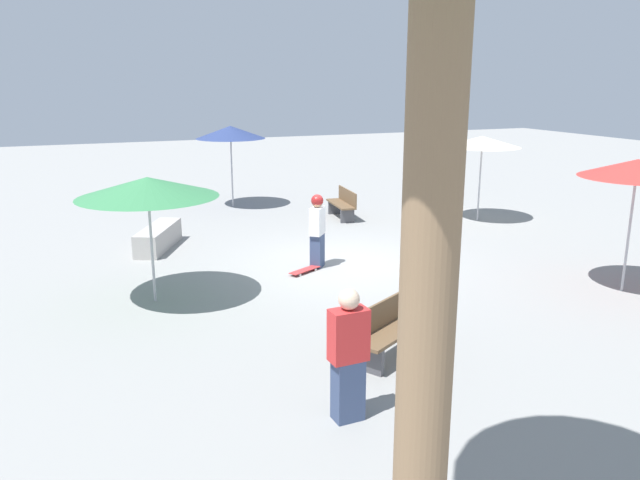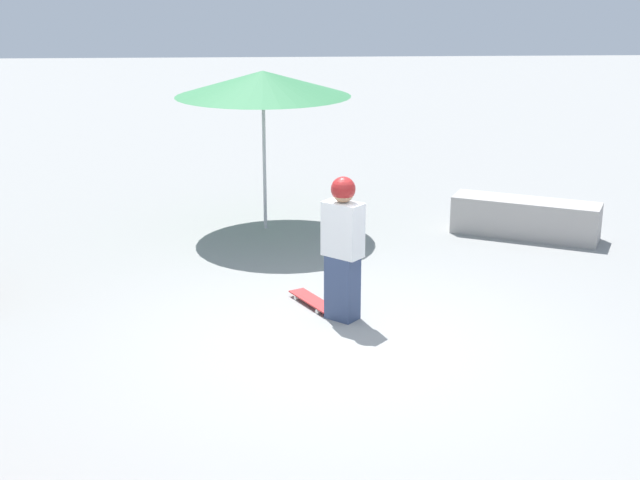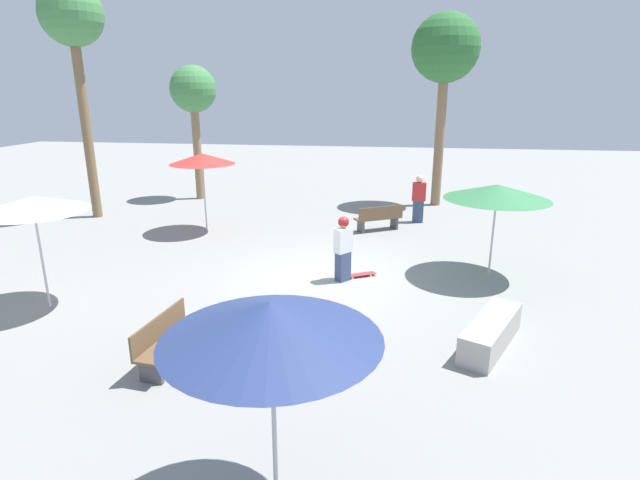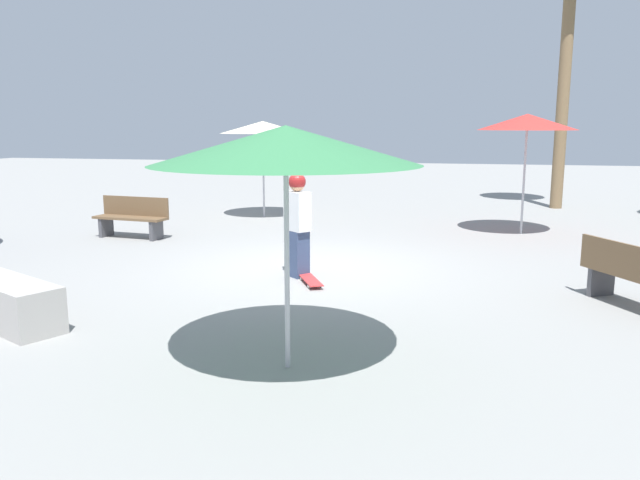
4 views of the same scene
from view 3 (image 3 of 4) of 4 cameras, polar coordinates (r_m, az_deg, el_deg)
The scene contains 14 objects.
ground_plane at distance 12.41m, azimuth -0.18°, elevation -4.38°, with size 60.00×60.00×0.00m, color gray.
skater_main at distance 12.01m, azimuth 2.67°, elevation -0.75°, with size 0.46×0.48×1.61m.
skateboard at distance 12.53m, azimuth 4.63°, elevation -3.95°, with size 0.80×0.55×0.07m.
concrete_ledge at distance 9.69m, azimuth 18.95°, elevation -9.99°, with size 1.41×2.11×0.54m.
bench_near at distance 8.99m, azimuth -17.00°, elevation -10.86°, with size 0.62×1.64×0.85m.
bench_far at distance 16.54m, azimuth 6.74°, elevation 2.48°, with size 1.60×1.19×0.85m.
shade_umbrella_cream at distance 11.63m, azimuth -29.99°, elevation 3.57°, with size 2.15×2.15×2.43m.
shade_umbrella_green at distance 12.73m, azimuth 19.59°, elevation 5.20°, with size 2.52×2.52×2.32m.
shade_umbrella_navy at distance 4.85m, azimuth -5.63°, elevation -9.19°, with size 2.18×2.18×2.57m.
shade_umbrella_red at distance 16.42m, azimuth -13.32°, elevation 9.03°, with size 2.09×2.09×2.57m.
palm_tree_far_back at distance 21.70m, azimuth -14.27°, elevation 15.96°, with size 1.87×1.87×5.45m.
palm_tree_center_left at distance 20.44m, azimuth 14.14°, elevation 20.13°, with size 2.55×2.55×7.26m.
palm_tree_left at distance 19.77m, azimuth -26.45°, elevation 21.33°, with size 2.07×2.07×7.91m.
bystander_watching at distance 17.79m, azimuth 11.21°, elevation 4.62°, with size 0.46×0.27×1.67m.
Camera 3 is at (-1.76, 11.44, 4.49)m, focal length 28.00 mm.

